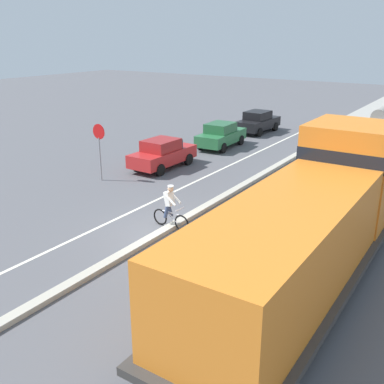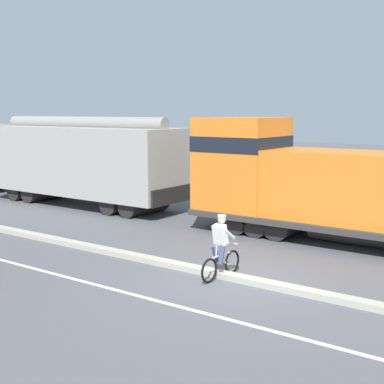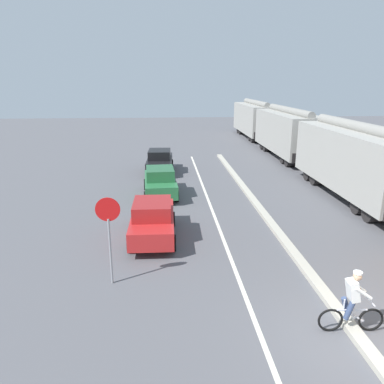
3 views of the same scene
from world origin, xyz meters
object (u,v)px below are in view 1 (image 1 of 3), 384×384
(parked_car_red, at_px, (163,154))
(cyclist, at_px, (170,208))
(locomotive, at_px, (312,225))
(parked_car_black, at_px, (258,122))
(parked_car_green, at_px, (221,135))
(stop_sign, at_px, (99,141))

(parked_car_red, bearing_deg, cyclist, -51.02)
(locomotive, height_order, parked_car_black, locomotive)
(locomotive, xyz_separation_m, parked_car_green, (-10.66, 13.28, -0.98))
(locomotive, distance_m, parked_car_red, 13.18)
(parked_car_black, bearing_deg, parked_car_red, -91.01)
(locomotive, distance_m, stop_sign, 12.73)
(parked_car_green, bearing_deg, stop_sign, -98.97)
(parked_car_green, distance_m, cyclist, 13.36)
(parked_car_red, xyz_separation_m, cyclist, (5.21, -6.44, 0.00))
(locomotive, bearing_deg, parked_car_green, 128.75)
(locomotive, xyz_separation_m, stop_sign, (-12.15, 3.79, 0.23))
(parked_car_red, bearing_deg, locomotive, -33.76)
(parked_car_green, relative_size, stop_sign, 1.48)
(locomotive, relative_size, cyclist, 6.77)
(parked_car_red, xyz_separation_m, stop_sign, (-1.23, -3.52, 1.21))
(parked_car_red, height_order, parked_car_black, same)
(parked_car_black, bearing_deg, parked_car_green, -89.35)
(parked_car_green, relative_size, parked_car_black, 1.00)
(cyclist, relative_size, stop_sign, 0.60)
(parked_car_red, relative_size, stop_sign, 1.47)
(stop_sign, bearing_deg, parked_car_black, 84.60)
(parked_car_red, distance_m, parked_car_black, 11.66)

